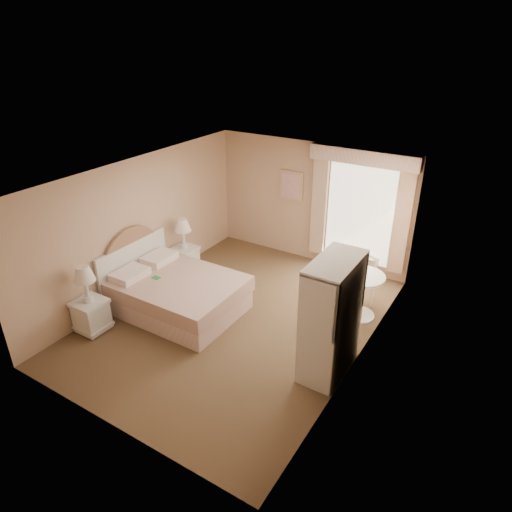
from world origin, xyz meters
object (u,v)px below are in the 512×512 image
Objects in this scene: round_table at (361,289)px; nightstand_far at (184,253)px; bed at (174,291)px; armoire at (331,326)px; nightstand_near at (90,307)px; cafe_chair at (365,275)px.

nightstand_far is at bearing -174.67° from round_table.
armoire reaches higher than bed.
nightstand_near is at bearing -162.37° from armoire.
nightstand_near is 4.73m from cafe_chair.
nightstand_near is 1.35× the size of cafe_chair.
armoire is at bearing -18.16° from nightstand_far.
bed is 1.82× the size of nightstand_near.
nightstand_near is 1.02× the size of nightstand_far.
bed reaches higher than nightstand_near.
armoire is (3.65, -1.20, 0.30)m from nightstand_far.
nightstand_near is at bearing -142.85° from round_table.
armoire is (3.65, 1.16, 0.29)m from nightstand_near.
nightstand_near is at bearing -155.88° from cafe_chair.
nightstand_near is 3.84m from armoire.
nightstand_near is at bearing -90.00° from nightstand_far.
round_table is (3.55, 0.33, 0.10)m from nightstand_far.
cafe_chair is at bearing 96.13° from armoire.
armoire is (0.22, -2.09, 0.23)m from cafe_chair.
cafe_chair is at bearing 14.61° from nightstand_far.
nightstand_far is at bearing 161.84° from armoire.
bed is 1.87× the size of nightstand_far.
bed is 2.65× the size of round_table.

